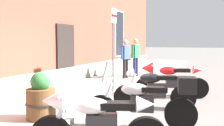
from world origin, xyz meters
TOP-DOWN VIEW (x-y plane):
  - ground_plane at (0.00, 0.00)m, footprint 140.00×140.00m
  - sidewalk at (0.00, 1.32)m, footprint 32.78×2.65m
  - motorcycle_white_sport at (-2.24, -1.08)m, footprint 0.90×1.89m
  - motorcycle_silver_touring at (-0.68, -1.42)m, footprint 0.85×2.13m
  - motorcycle_black_naked at (0.69, -1.21)m, footprint 0.86×1.92m
  - motorcycle_red_sport at (2.16, -1.28)m, footprint 0.95×2.06m
  - pedestrian_blue_top at (4.85, 1.06)m, footprint 0.65×0.30m
  - pedestrian_striped_shirt at (5.57, 0.85)m, footprint 0.58×0.29m
  - parking_sign at (1.98, 0.40)m, footprint 0.36×0.07m
  - barrel_planter at (-1.31, 0.58)m, footprint 0.61×0.61m

SIDE VIEW (x-z plane):
  - ground_plane at x=0.00m, z-range 0.00..0.00m
  - sidewalk at x=0.00m, z-range 0.00..0.12m
  - motorcycle_black_naked at x=0.69m, z-range -0.01..0.97m
  - barrel_planter at x=-1.31m, z-range 0.05..1.00m
  - motorcycle_silver_touring at x=-0.68m, z-range -0.11..1.19m
  - motorcycle_white_sport at x=-2.24m, z-range 0.05..1.06m
  - motorcycle_red_sport at x=2.16m, z-range 0.05..1.11m
  - pedestrian_blue_top at x=4.85m, z-range 0.22..1.85m
  - pedestrian_striped_shirt at x=5.57m, z-range 0.23..1.90m
  - parking_sign at x=1.98m, z-range 0.49..3.08m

